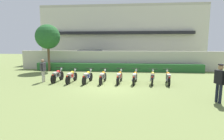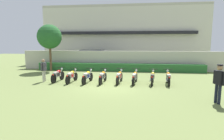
# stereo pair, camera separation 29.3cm
# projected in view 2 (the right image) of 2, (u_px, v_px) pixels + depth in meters

# --- Properties ---
(ground) EXTENTS (60.00, 60.00, 0.00)m
(ground) POSITION_uv_depth(u_px,v_px,m) (110.00, 86.00, 11.73)
(ground) COLOR olive
(building) EXTENTS (20.74, 6.50, 7.36)m
(building) POSITION_uv_depth(u_px,v_px,m) (125.00, 35.00, 25.95)
(building) COLOR beige
(building) RESTS_ON ground
(compound_wall) EXTENTS (19.70, 0.30, 1.89)m
(compound_wall) POSITION_uv_depth(u_px,v_px,m) (119.00, 61.00, 18.32)
(compound_wall) COLOR #BCB7A8
(compound_wall) RESTS_ON ground
(hedge_row) EXTENTS (15.76, 0.70, 0.73)m
(hedge_row) POSITION_uv_depth(u_px,v_px,m) (119.00, 67.00, 17.72)
(hedge_row) COLOR #28602D
(hedge_row) RESTS_ON ground
(parked_car) EXTENTS (4.68, 2.49, 1.89)m
(parked_car) POSITION_uv_depth(u_px,v_px,m) (94.00, 58.00, 21.26)
(parked_car) COLOR navy
(parked_car) RESTS_ON ground
(tree_near_inspector) EXTENTS (2.27, 2.27, 4.39)m
(tree_near_inspector) POSITION_uv_depth(u_px,v_px,m) (50.00, 37.00, 17.51)
(tree_near_inspector) COLOR brown
(tree_near_inspector) RESTS_ON ground
(motorcycle_in_row_0) EXTENTS (0.60, 1.86, 0.97)m
(motorcycle_in_row_0) POSITION_uv_depth(u_px,v_px,m) (58.00, 75.00, 13.01)
(motorcycle_in_row_0) COLOR black
(motorcycle_in_row_0) RESTS_ON ground
(motorcycle_in_row_1) EXTENTS (0.60, 1.86, 0.95)m
(motorcycle_in_row_1) POSITION_uv_depth(u_px,v_px,m) (72.00, 76.00, 12.71)
(motorcycle_in_row_1) COLOR black
(motorcycle_in_row_1) RESTS_ON ground
(motorcycle_in_row_2) EXTENTS (0.60, 1.90, 0.95)m
(motorcycle_in_row_2) POSITION_uv_depth(u_px,v_px,m) (87.00, 76.00, 12.57)
(motorcycle_in_row_2) COLOR black
(motorcycle_in_row_2) RESTS_ON ground
(motorcycle_in_row_3) EXTENTS (0.60, 1.90, 0.95)m
(motorcycle_in_row_3) POSITION_uv_depth(u_px,v_px,m) (103.00, 77.00, 12.51)
(motorcycle_in_row_3) COLOR black
(motorcycle_in_row_3) RESTS_ON ground
(motorcycle_in_row_4) EXTENTS (0.60, 1.90, 0.95)m
(motorcycle_in_row_4) POSITION_uv_depth(u_px,v_px,m) (119.00, 77.00, 12.46)
(motorcycle_in_row_4) COLOR black
(motorcycle_in_row_4) RESTS_ON ground
(motorcycle_in_row_5) EXTENTS (0.60, 1.93, 0.96)m
(motorcycle_in_row_5) POSITION_uv_depth(u_px,v_px,m) (135.00, 77.00, 12.30)
(motorcycle_in_row_5) COLOR black
(motorcycle_in_row_5) RESTS_ON ground
(motorcycle_in_row_6) EXTENTS (0.60, 1.83, 0.96)m
(motorcycle_in_row_6) POSITION_uv_depth(u_px,v_px,m) (153.00, 78.00, 12.17)
(motorcycle_in_row_6) COLOR black
(motorcycle_in_row_6) RESTS_ON ground
(motorcycle_in_row_7) EXTENTS (0.60, 1.85, 0.96)m
(motorcycle_in_row_7) POSITION_uv_depth(u_px,v_px,m) (168.00, 78.00, 12.08)
(motorcycle_in_row_7) COLOR black
(motorcycle_in_row_7) RESTS_ON ground
(inspector_person) EXTENTS (0.22, 0.65, 1.59)m
(inspector_person) POSITION_uv_depth(u_px,v_px,m) (44.00, 69.00, 12.87)
(inspector_person) COLOR beige
(inspector_person) RESTS_ON ground
(officer_0) EXTENTS (0.33, 0.68, 1.77)m
(officer_0) POSITION_uv_depth(u_px,v_px,m) (219.00, 80.00, 8.26)
(officer_0) COLOR black
(officer_0) RESTS_ON ground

